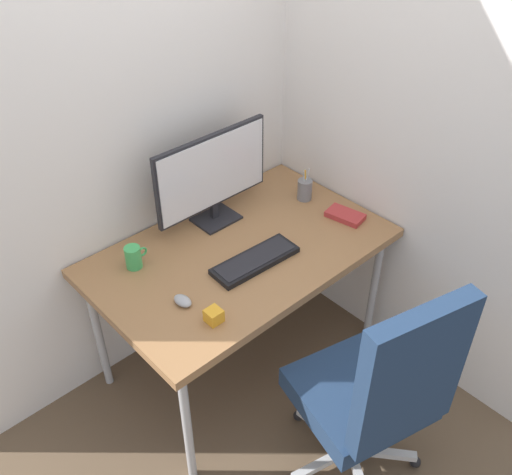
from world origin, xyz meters
name	(u,v)px	position (x,y,z in m)	size (l,w,h in m)	color
ground_plane	(243,358)	(0.00, 0.00, 0.00)	(8.00, 8.00, 0.00)	brown
wall_back	(169,79)	(0.00, 0.44, 1.40)	(2.54, 0.04, 2.80)	white
wall_side_right	(386,78)	(0.70, -0.17, 1.40)	(0.04, 2.03, 2.80)	white
desk	(241,258)	(0.00, 0.00, 0.69)	(1.33, 0.82, 0.74)	#996B42
office_chair	(378,391)	(-0.06, -0.84, 0.58)	(0.60, 0.62, 1.11)	black
monitor	(213,175)	(0.06, 0.26, 0.99)	(0.62, 0.16, 0.45)	black
keyboard	(255,260)	(-0.02, -0.12, 0.75)	(0.41, 0.16, 0.03)	black
mouse	(183,301)	(-0.40, -0.11, 0.75)	(0.05, 0.09, 0.03)	#9EA0A5
pen_holder	(305,189)	(0.51, 0.09, 0.79)	(0.07, 0.07, 0.17)	slate
notebook	(345,215)	(0.53, -0.16, 0.75)	(0.10, 0.18, 0.03)	#B23333
coffee_mug	(134,257)	(-0.42, 0.22, 0.79)	(0.11, 0.07, 0.10)	#3FAD59
desk_clamp_accessory	(214,316)	(-0.37, -0.27, 0.77)	(0.06, 0.06, 0.06)	orange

